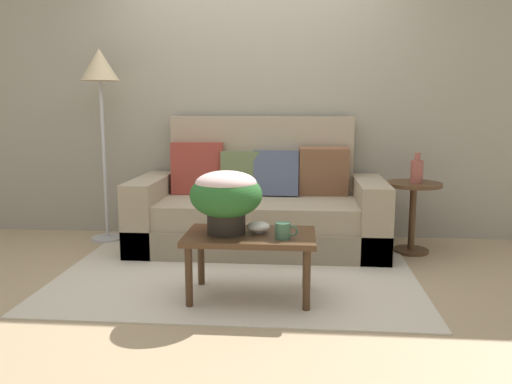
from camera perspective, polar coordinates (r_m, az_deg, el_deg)
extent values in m
plane|color=tan|center=(3.83, -2.11, -9.19)|extent=(14.00, 14.00, 0.00)
cube|color=gray|center=(4.92, -0.33, 11.86)|extent=(6.40, 0.12, 2.85)
cube|color=beige|center=(3.87, -2.03, -8.91)|extent=(2.55, 1.81, 0.01)
cube|color=gray|center=(4.49, 0.25, -4.74)|extent=(2.11, 0.92, 0.24)
cube|color=gray|center=(4.42, 0.23, -2.10)|extent=(1.63, 0.83, 0.19)
cube|color=gray|center=(4.76, 0.63, 2.79)|extent=(1.63, 0.17, 0.90)
cube|color=gray|center=(4.62, -11.37, -2.19)|extent=(0.24, 0.92, 0.61)
cube|color=gray|center=(4.47, 12.27, -2.60)|extent=(0.24, 0.92, 0.61)
cube|color=#4C5670|center=(4.60, 2.23, 2.06)|extent=(0.40, 0.21, 0.41)
cube|color=brown|center=(4.61, 7.36, 2.22)|extent=(0.43, 0.20, 0.44)
cube|color=#607047|center=(4.63, -1.44, 2.06)|extent=(0.39, 0.19, 0.39)
cube|color=#93382D|center=(4.70, -6.39, 2.57)|extent=(0.47, 0.18, 0.46)
cylinder|color=#442D1B|center=(3.25, -7.31, -9.16)|extent=(0.05, 0.05, 0.39)
cylinder|color=#442D1B|center=(3.18, 5.52, -9.55)|extent=(0.05, 0.05, 0.39)
cylinder|color=#442D1B|center=(3.61, -5.99, -7.17)|extent=(0.05, 0.05, 0.39)
cylinder|color=#442D1B|center=(3.55, 5.46, -7.46)|extent=(0.05, 0.05, 0.39)
cube|color=#4C331E|center=(3.32, -0.63, -4.85)|extent=(0.82, 0.50, 0.04)
cylinder|color=#4C331E|center=(4.62, 16.43, -6.11)|extent=(0.29, 0.29, 0.03)
cylinder|color=#4C331E|center=(4.55, 16.60, -2.71)|extent=(0.05, 0.05, 0.53)
cylinder|color=#4C331E|center=(4.50, 16.78, 0.80)|extent=(0.45, 0.45, 0.03)
cylinder|color=#B2B2B7|center=(5.00, -15.78, -4.85)|extent=(0.29, 0.29, 0.03)
cylinder|color=#B2B2B7|center=(4.87, -16.17, 3.29)|extent=(0.03, 0.03, 1.39)
cone|color=#C6B289|center=(4.86, -16.64, 13.12)|extent=(0.33, 0.33, 0.27)
cylinder|color=black|center=(3.31, -3.24, -3.21)|extent=(0.24, 0.24, 0.15)
ellipsoid|color=#286028|center=(3.28, -3.27, -0.31)|extent=(0.45, 0.45, 0.29)
ellipsoid|color=beige|center=(3.27, -3.28, 0.92)|extent=(0.39, 0.39, 0.16)
cylinder|color=#3D664C|center=(3.19, 2.92, -4.21)|extent=(0.09, 0.09, 0.10)
torus|color=#3D664C|center=(3.19, 3.98, -4.23)|extent=(0.07, 0.01, 0.07)
cylinder|color=silver|center=(3.33, 0.27, -4.28)|extent=(0.05, 0.05, 0.02)
ellipsoid|color=silver|center=(3.33, 0.27, -3.78)|extent=(0.15, 0.15, 0.07)
cylinder|color=#934C42|center=(4.48, 17.06, 2.13)|extent=(0.10, 0.10, 0.18)
cylinder|color=#934C42|center=(4.47, 17.13, 3.69)|extent=(0.05, 0.05, 0.06)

